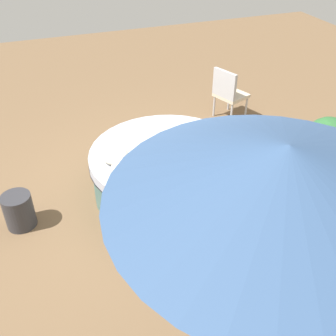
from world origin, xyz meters
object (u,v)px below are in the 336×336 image
object	(u,v)px
throw_pillow_3	(188,180)
planter	(327,144)
round_bed	(168,171)
throw_pillow_2	(154,178)
side_table	(19,211)
throw_pillow_0	(114,155)
patio_chair	(228,91)
throw_pillow_1	(126,170)
patio_umbrella	(283,176)

from	to	relation	value
throw_pillow_3	planter	bearing A→B (deg)	99.06
round_bed	planter	world-z (taller)	planter
throw_pillow_2	side_table	distance (m)	1.83
throw_pillow_0	side_table	world-z (taller)	throw_pillow_0
patio_chair	throw_pillow_3	bearing A→B (deg)	-57.09
throw_pillow_0	patio_chair	size ratio (longest dim) A/B	0.44
throw_pillow_1	planter	size ratio (longest dim) A/B	0.51
throw_pillow_3	patio_chair	size ratio (longest dim) A/B	0.54
patio_chair	planter	distance (m)	2.22
throw_pillow_2	throw_pillow_3	world-z (taller)	throw_pillow_3
throw_pillow_2	patio_umbrella	distance (m)	2.65
patio_chair	side_table	distance (m)	4.25
throw_pillow_3	side_table	bearing A→B (deg)	-111.69
throw_pillow_0	planter	distance (m)	3.12
throw_pillow_1	throw_pillow_3	distance (m)	0.80
patio_umbrella	planter	world-z (taller)	patio_umbrella
throw_pillow_0	patio_umbrella	bearing A→B (deg)	8.60
throw_pillow_2	patio_chair	size ratio (longest dim) A/B	0.42
throw_pillow_0	side_table	distance (m)	1.42
side_table	throw_pillow_3	bearing A→B (deg)	68.31
throw_pillow_0	throw_pillow_3	world-z (taller)	throw_pillow_3
throw_pillow_3	side_table	xyz separation A→B (m)	(-0.80, -2.01, -0.54)
planter	side_table	bearing A→B (deg)	-95.44
throw_pillow_3	planter	distance (m)	2.42
round_bed	side_table	world-z (taller)	round_bed
round_bed	throw_pillow_0	bearing A→B (deg)	-95.19
round_bed	side_table	xyz separation A→B (m)	(0.01, -2.05, -0.11)
round_bed	side_table	bearing A→B (deg)	-89.83
throw_pillow_1	patio_chair	bearing A→B (deg)	129.39
throw_pillow_0	throw_pillow_1	world-z (taller)	throw_pillow_1
patio_chair	throw_pillow_0	bearing A→B (deg)	-77.65
throw_pillow_2	planter	size ratio (longest dim) A/B	0.43
throw_pillow_2	patio_chair	bearing A→B (deg)	136.36
patio_chair	side_table	world-z (taller)	patio_chair
patio_chair	patio_umbrella	size ratio (longest dim) A/B	0.39
throw_pillow_2	throw_pillow_3	bearing A→B (deg)	60.63
patio_chair	side_table	size ratio (longest dim) A/B	2.06
throw_pillow_2	patio_chair	xyz separation A→B (m)	(-2.33, 2.22, -0.21)
patio_chair	patio_umbrella	distance (m)	5.27
round_bed	throw_pillow_1	xyz separation A→B (m)	(0.33, -0.68, 0.41)
round_bed	throw_pillow_2	world-z (taller)	throw_pillow_2
throw_pillow_2	patio_chair	world-z (taller)	patio_chair
throw_pillow_0	throw_pillow_1	bearing A→B (deg)	7.11
side_table	throw_pillow_1	bearing A→B (deg)	76.89
round_bed	throw_pillow_3	bearing A→B (deg)	-3.14
throw_pillow_1	patio_umbrella	xyz separation A→B (m)	(2.46, 0.38, 1.51)
patio_umbrella	side_table	distance (m)	3.86
throw_pillow_0	patio_chair	xyz separation A→B (m)	(-1.66, 2.55, -0.19)
throw_pillow_0	throw_pillow_2	bearing A→B (deg)	26.06
round_bed	throw_pillow_0	world-z (taller)	throw_pillow_0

